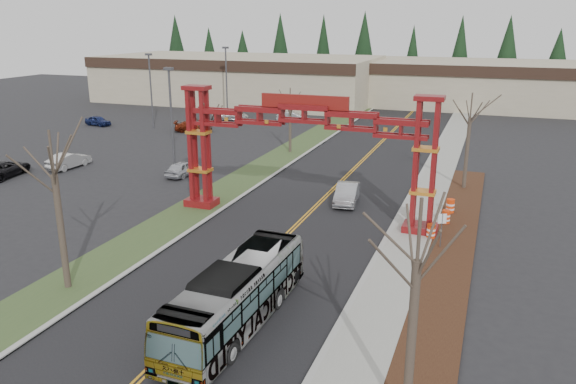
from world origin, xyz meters
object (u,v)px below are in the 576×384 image
at_px(bare_tree_right_far, 470,118).
at_px(retail_building_east, 486,84).
at_px(bare_tree_median_far, 290,107).
at_px(gateway_arch, 304,134).
at_px(barrel_south, 431,232).
at_px(barrel_north, 450,207).
at_px(parked_car_far_a, 293,117).
at_px(parked_car_far_b, 231,115).
at_px(silver_sedan, 347,194).
at_px(parked_car_near_a, 183,168).
at_px(light_pole_mid, 151,86).
at_px(bare_tree_median_near, 54,176).
at_px(parked_car_mid_b, 98,121).
at_px(parked_car_near_c, 4,169).
at_px(bare_tree_right_near, 417,262).
at_px(parked_car_near_b, 69,160).
at_px(barrel_mid, 446,217).
at_px(parked_car_mid_a, 193,126).
at_px(light_pole_near, 171,113).
at_px(transit_bus, 237,295).
at_px(retail_building_west, 240,78).
at_px(bare_tree_median_mid, 206,128).
at_px(street_sign, 442,224).
at_px(light_pole_far, 226,76).

bearing_deg(bare_tree_right_far, retail_building_east, 90.00).
bearing_deg(bare_tree_median_far, gateway_arch, -67.30).
relative_size(barrel_south, barrel_north, 0.93).
relative_size(parked_car_far_a, parked_car_far_b, 0.85).
distance_m(silver_sedan, parked_car_near_a, 15.86).
bearing_deg(gateway_arch, light_pole_mid, 138.29).
distance_m(bare_tree_median_near, barrel_south, 22.16).
distance_m(parked_car_mid_b, barrel_south, 52.79).
height_order(parked_car_near_c, bare_tree_right_near, bare_tree_right_near).
bearing_deg(parked_car_near_b, barrel_mid, 177.57).
relative_size(parked_car_far_a, bare_tree_right_near, 0.52).
height_order(silver_sedan, parked_car_far_b, silver_sedan).
height_order(parked_car_near_c, parked_car_mid_b, parked_car_near_c).
xyz_separation_m(parked_car_mid_a, bare_tree_median_near, (15.23, -39.96, 5.34)).
distance_m(parked_car_far_a, light_pole_near, 28.93).
distance_m(transit_bus, barrel_mid, 18.47).
height_order(transit_bus, parked_car_near_b, transit_bus).
height_order(retail_building_west, parked_car_mid_a, retail_building_west).
height_order(parked_car_near_b, barrel_mid, parked_car_near_b).
bearing_deg(parked_car_near_b, light_pole_mid, -75.13).
distance_m(parked_car_near_c, barrel_mid, 37.87).
bearing_deg(parked_car_far_b, barrel_south, -159.68).
height_order(parked_car_mid_a, parked_car_mid_b, parked_car_mid_a).
relative_size(parked_car_near_a, bare_tree_right_far, 0.50).
bearing_deg(bare_tree_median_mid, bare_tree_right_far, 30.08).
height_order(parked_car_mid_b, barrel_north, parked_car_mid_b).
height_order(gateway_arch, light_pole_near, light_pole_near).
height_order(parked_car_mid_b, street_sign, street_sign).
bearing_deg(barrel_mid, bare_tree_median_near, -136.52).
distance_m(parked_car_mid_a, barrel_mid, 40.19).
bearing_deg(parked_car_far_b, parked_car_near_a, 176.75).
distance_m(retail_building_east, barrel_south, 62.91).
xyz_separation_m(silver_sedan, street_sign, (7.57, -6.70, 0.86)).
height_order(retail_building_east, barrel_north, retail_building_east).
xyz_separation_m(parked_car_far_b, bare_tree_right_far, (32.61, -23.48, 5.12)).
distance_m(bare_tree_median_mid, bare_tree_right_near, 26.65).
relative_size(bare_tree_median_far, light_pole_near, 0.72).
distance_m(parked_car_near_c, parked_car_far_b, 34.19).
height_order(parked_car_near_a, parked_car_near_c, parked_car_near_c).
bearing_deg(light_pole_far, silver_sedan, -51.68).
height_order(light_pole_mid, barrel_north, light_pole_mid).
bearing_deg(parked_car_near_a, gateway_arch, 155.40).
distance_m(retail_building_east, bare_tree_median_near, 78.36).
bearing_deg(retail_building_east, parked_car_mid_a, -132.50).
bearing_deg(bare_tree_median_mid, street_sign, -10.64).
relative_size(retail_building_east, bare_tree_right_near, 4.67).
distance_m(parked_car_near_a, barrel_south, 23.85).
bearing_deg(light_pole_far, street_sign, -49.75).
bearing_deg(bare_tree_median_far, retail_building_east, 67.20).
distance_m(retail_building_west, light_pole_mid, 27.88).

